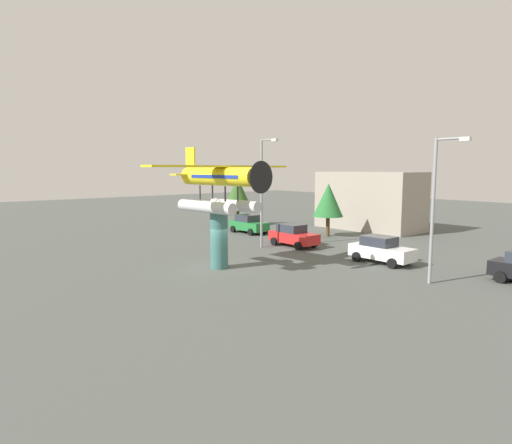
# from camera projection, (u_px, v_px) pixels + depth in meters

# --- Properties ---
(ground_plane) EXTENTS (140.00, 140.00, 0.00)m
(ground_plane) POSITION_uv_depth(u_px,v_px,m) (219.00, 268.00, 27.02)
(ground_plane) COLOR #4C514C
(display_pedestal) EXTENTS (1.10, 1.10, 3.55)m
(display_pedestal) POSITION_uv_depth(u_px,v_px,m) (219.00, 240.00, 26.80)
(display_pedestal) COLOR #386B66
(display_pedestal) RESTS_ON ground
(floatplane_monument) EXTENTS (6.99, 10.46, 4.00)m
(floatplane_monument) POSITION_uv_depth(u_px,v_px,m) (220.00, 184.00, 26.29)
(floatplane_monument) COLOR silver
(floatplane_monument) RESTS_ON display_pedestal
(car_near_green) EXTENTS (4.20, 2.02, 1.76)m
(car_near_green) POSITION_uv_depth(u_px,v_px,m) (248.00, 224.00, 41.72)
(car_near_green) COLOR #237A38
(car_near_green) RESTS_ON ground
(car_mid_red) EXTENTS (4.20, 2.02, 1.76)m
(car_mid_red) POSITION_uv_depth(u_px,v_px,m) (293.00, 235.00, 34.57)
(car_mid_red) COLOR red
(car_mid_red) RESTS_ON ground
(car_far_white) EXTENTS (4.20, 2.02, 1.76)m
(car_far_white) POSITION_uv_depth(u_px,v_px,m) (381.00, 250.00, 28.43)
(car_far_white) COLOR white
(car_far_white) RESTS_ON ground
(streetlight_primary) EXTENTS (1.84, 0.28, 8.44)m
(streetlight_primary) POSITION_uv_depth(u_px,v_px,m) (263.00, 186.00, 33.40)
(streetlight_primary) COLOR gray
(streetlight_primary) RESTS_ON ground
(streetlight_secondary) EXTENTS (1.84, 0.28, 7.78)m
(streetlight_secondary) POSITION_uv_depth(u_px,v_px,m) (437.00, 200.00, 22.72)
(streetlight_secondary) COLOR gray
(streetlight_secondary) RESTS_ON ground
(storefront_building) EXTENTS (10.42, 5.01, 5.85)m
(storefront_building) POSITION_uv_depth(u_px,v_px,m) (369.00, 201.00, 44.18)
(storefront_building) COLOR #9E9384
(storefront_building) RESTS_ON ground
(tree_west) EXTENTS (3.18, 3.18, 5.31)m
(tree_west) POSITION_uv_depth(u_px,v_px,m) (238.00, 193.00, 46.89)
(tree_west) COLOR brown
(tree_west) RESTS_ON ground
(tree_east) EXTENTS (2.73, 2.73, 4.87)m
(tree_east) POSITION_uv_depth(u_px,v_px,m) (328.00, 200.00, 39.36)
(tree_east) COLOR brown
(tree_east) RESTS_ON ground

